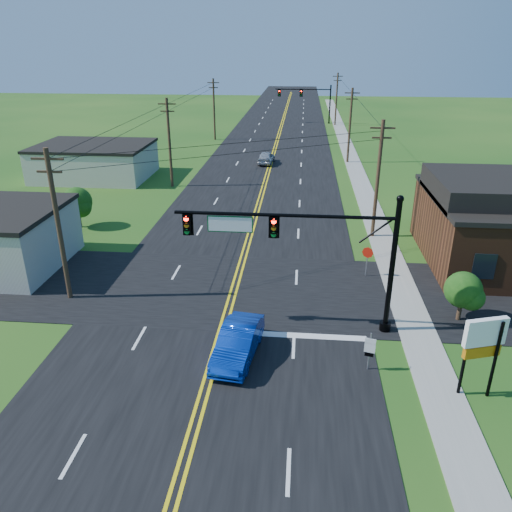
# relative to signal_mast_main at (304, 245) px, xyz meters

# --- Properties ---
(ground) EXTENTS (260.00, 260.00, 0.00)m
(ground) POSITION_rel_signal_mast_main_xyz_m (-4.34, -8.00, -4.75)
(ground) COLOR #164714
(ground) RESTS_ON ground
(road_main) EXTENTS (16.00, 220.00, 0.04)m
(road_main) POSITION_rel_signal_mast_main_xyz_m (-4.34, 42.00, -4.73)
(road_main) COLOR black
(road_main) RESTS_ON ground
(road_cross) EXTENTS (70.00, 10.00, 0.04)m
(road_cross) POSITION_rel_signal_mast_main_xyz_m (-4.34, 4.00, -4.73)
(road_cross) COLOR black
(road_cross) RESTS_ON ground
(sidewalk) EXTENTS (2.00, 160.00, 0.08)m
(sidewalk) POSITION_rel_signal_mast_main_xyz_m (6.16, 32.00, -4.71)
(sidewalk) COLOR gray
(sidewalk) RESTS_ON ground
(signal_mast_main) EXTENTS (11.30, 0.60, 7.48)m
(signal_mast_main) POSITION_rel_signal_mast_main_xyz_m (0.00, 0.00, 0.00)
(signal_mast_main) COLOR black
(signal_mast_main) RESTS_ON ground
(signal_mast_far) EXTENTS (10.98, 0.60, 7.48)m
(signal_mast_far) POSITION_rel_signal_mast_main_xyz_m (0.10, 72.00, -0.20)
(signal_mast_far) COLOR black
(signal_mast_far) RESTS_ON ground
(cream_bldg_far) EXTENTS (12.20, 9.20, 3.70)m
(cream_bldg_far) POSITION_rel_signal_mast_main_xyz_m (-23.34, 30.00, -2.89)
(cream_bldg_far) COLOR beige
(cream_bldg_far) RESTS_ON ground
(utility_pole_left_a) EXTENTS (1.80, 0.28, 9.00)m
(utility_pole_left_a) POSITION_rel_signal_mast_main_xyz_m (-13.84, 2.00, -0.03)
(utility_pole_left_a) COLOR #3D2A1B
(utility_pole_left_a) RESTS_ON ground
(utility_pole_left_b) EXTENTS (1.80, 0.28, 9.00)m
(utility_pole_left_b) POSITION_rel_signal_mast_main_xyz_m (-13.84, 27.00, -0.03)
(utility_pole_left_b) COLOR #3D2A1B
(utility_pole_left_b) RESTS_ON ground
(utility_pole_left_c) EXTENTS (1.80, 0.28, 9.00)m
(utility_pole_left_c) POSITION_rel_signal_mast_main_xyz_m (-13.84, 54.00, -0.03)
(utility_pole_left_c) COLOR #3D2A1B
(utility_pole_left_c) RESTS_ON ground
(utility_pole_right_a) EXTENTS (1.80, 0.28, 9.00)m
(utility_pole_right_a) POSITION_rel_signal_mast_main_xyz_m (5.46, 14.00, -0.03)
(utility_pole_right_a) COLOR #3D2A1B
(utility_pole_right_a) RESTS_ON ground
(utility_pole_right_b) EXTENTS (1.80, 0.28, 9.00)m
(utility_pole_right_b) POSITION_rel_signal_mast_main_xyz_m (5.46, 40.00, -0.03)
(utility_pole_right_b) COLOR #3D2A1B
(utility_pole_right_b) RESTS_ON ground
(utility_pole_right_c) EXTENTS (1.80, 0.28, 9.00)m
(utility_pole_right_c) POSITION_rel_signal_mast_main_xyz_m (5.46, 70.00, -0.03)
(utility_pole_right_c) COLOR #3D2A1B
(utility_pole_right_c) RESTS_ON ground
(tree_right_back) EXTENTS (3.00, 3.00, 4.10)m
(tree_right_back) POSITION_rel_signal_mast_main_xyz_m (11.66, 18.00, -2.15)
(tree_right_back) COLOR #3D2A1B
(tree_right_back) RESTS_ON ground
(shrub_corner) EXTENTS (2.00, 2.00, 2.86)m
(shrub_corner) POSITION_rel_signal_mast_main_xyz_m (8.66, 1.50, -2.90)
(shrub_corner) COLOR #3D2A1B
(shrub_corner) RESTS_ON ground
(tree_left) EXTENTS (2.40, 2.40, 3.37)m
(tree_left) POSITION_rel_signal_mast_main_xyz_m (-18.34, 14.00, -2.59)
(tree_left) COLOR #3D2A1B
(tree_left) RESTS_ON ground
(blue_car) EXTENTS (2.27, 4.95, 1.57)m
(blue_car) POSITION_rel_signal_mast_main_xyz_m (-3.03, -3.12, -3.96)
(blue_car) COLOR #072C9E
(blue_car) RESTS_ON ground
(distant_car) EXTENTS (2.10, 4.54, 1.51)m
(distant_car) POSITION_rel_signal_mast_main_xyz_m (-4.72, 38.37, -4.00)
(distant_car) COLOR #AFB0B4
(distant_car) RESTS_ON ground
(route_sign) EXTENTS (0.49, 0.16, 2.00)m
(route_sign) POSITION_rel_signal_mast_main_xyz_m (3.16, -3.61, -3.58)
(route_sign) COLOR slate
(route_sign) RESTS_ON ground
(stop_sign) EXTENTS (0.69, 0.32, 2.07)m
(stop_sign) POSITION_rel_signal_mast_main_xyz_m (4.16, 6.60, -3.26)
(stop_sign) COLOR slate
(stop_sign) RESTS_ON ground
(pylon_sign) EXTENTS (1.85, 0.80, 3.81)m
(pylon_sign) POSITION_rel_signal_mast_main_xyz_m (7.53, -5.00, -1.97)
(pylon_sign) COLOR black
(pylon_sign) RESTS_ON ground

